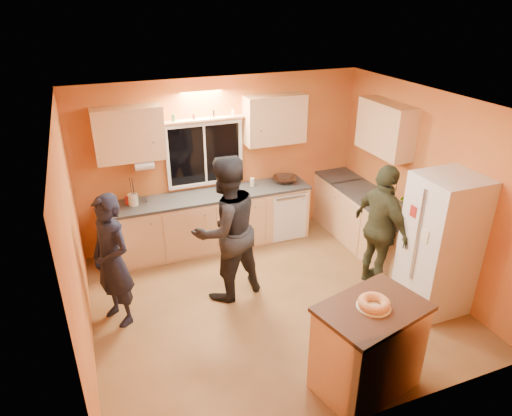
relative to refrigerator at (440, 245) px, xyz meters
name	(u,v)px	position (x,y,z in m)	size (l,w,h in m)	color
ground	(272,301)	(-1.89, 0.80, -0.90)	(4.50, 4.50, 0.00)	brown
room_shell	(270,175)	(-1.77, 1.21, 0.72)	(4.54, 4.04, 2.61)	orange
back_counter	(232,217)	(-1.88, 2.50, -0.45)	(4.23, 0.62, 0.90)	tan
right_counter	(378,229)	(0.06, 1.30, -0.45)	(0.62, 1.84, 0.90)	tan
refrigerator	(440,245)	(0.00, 0.00, 0.00)	(0.72, 0.70, 1.80)	silver
island	(368,347)	(-1.55, -0.84, -0.39)	(1.17, 0.93, 1.00)	tan
bundt_pastry	(374,303)	(-1.55, -0.84, 0.14)	(0.31, 0.31, 0.09)	tan
person_left	(112,261)	(-3.79, 1.16, -0.06)	(0.61, 0.40, 1.68)	black
person_center	(226,229)	(-2.37, 1.19, 0.08)	(0.95, 0.74, 1.96)	black
person_right	(381,228)	(-0.39, 0.66, -0.02)	(1.03, 0.43, 1.75)	#2E3622
mixing_bowl	(285,179)	(-0.94, 2.54, 0.05)	(0.37, 0.37, 0.09)	#321710
utensil_crock	(133,200)	(-3.35, 2.53, 0.09)	(0.14, 0.14, 0.17)	beige
potted_plant	(395,205)	(-0.01, 0.90, 0.15)	(0.27, 0.23, 0.30)	gray
red_box	(379,198)	(0.07, 1.37, 0.04)	(0.16, 0.12, 0.07)	#A22119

